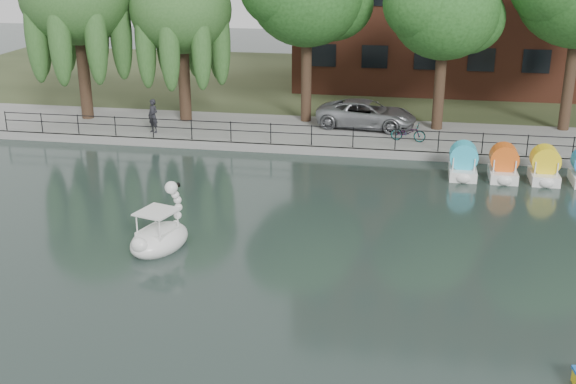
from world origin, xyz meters
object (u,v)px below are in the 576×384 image
(minivan, at_px, (367,112))
(bicycle, at_px, (408,131))
(pedestrian, at_px, (153,113))
(swan_boat, at_px, (160,235))

(minivan, distance_m, bicycle, 3.21)
(bicycle, xyz_separation_m, pedestrian, (-12.89, -0.60, 0.49))
(pedestrian, height_order, swan_boat, pedestrian)
(minivan, bearing_deg, pedestrian, 112.00)
(bicycle, height_order, pedestrian, pedestrian)
(pedestrian, relative_size, swan_boat, 0.69)
(minivan, distance_m, swan_boat, 16.79)
(pedestrian, bearing_deg, bicycle, 31.04)
(minivan, height_order, pedestrian, pedestrian)
(swan_boat, bearing_deg, bicycle, 75.70)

